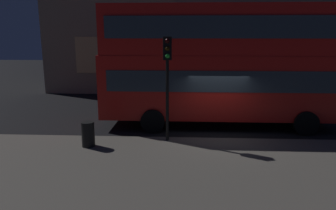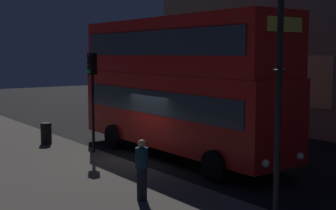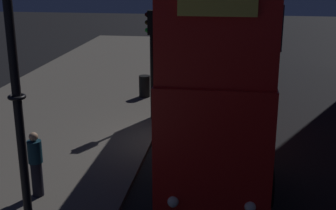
{
  "view_description": "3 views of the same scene",
  "coord_description": "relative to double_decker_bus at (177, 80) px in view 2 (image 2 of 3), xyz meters",
  "views": [
    {
      "loc": [
        -1.43,
        -12.64,
        4.15
      ],
      "look_at": [
        -2.08,
        -0.26,
        1.38
      ],
      "focal_mm": 33.51,
      "sensor_mm": 36.0,
      "label": 1
    },
    {
      "loc": [
        14.57,
        -9.42,
        4.09
      ],
      "look_at": [
        0.2,
        1.12,
        2.11
      ],
      "focal_mm": 49.82,
      "sensor_mm": 36.0,
      "label": 2
    },
    {
      "loc": [
        14.09,
        1.96,
        5.67
      ],
      "look_at": [
        0.18,
        -0.02,
        1.36
      ],
      "focal_mm": 49.62,
      "sensor_mm": 36.0,
      "label": 3
    }
  ],
  "objects": [
    {
      "name": "ground_plane",
      "position": [
        -0.14,
        -1.62,
        -3.04
      ],
      "size": [
        80.0,
        80.0,
        0.0
      ],
      "primitive_type": "plane",
      "color": "black"
    },
    {
      "name": "sidewalk_slab",
      "position": [
        -0.14,
        -6.25,
        -2.98
      ],
      "size": [
        44.0,
        8.13,
        0.12
      ],
      "primitive_type": "cube",
      "color": "#5B564F",
      "rests_on": "ground"
    },
    {
      "name": "double_decker_bus",
      "position": [
        0.0,
        0.0,
        0.0
      ],
      "size": [
        10.71,
        2.82,
        5.42
      ],
      "rotation": [
        0.0,
        0.0,
        0.0
      ],
      "color": "red",
      "rests_on": "ground"
    },
    {
      "name": "traffic_light_near_kerb",
      "position": [
        -2.2,
        -2.57,
        -0.06
      ],
      "size": [
        0.34,
        0.37,
        3.98
      ],
      "rotation": [
        0.0,
        0.0,
        0.09
      ],
      "color": "black",
      "rests_on": "sidewalk_slab"
    },
    {
      "name": "street_lamp",
      "position": [
        7.54,
        -2.91,
        1.14
      ],
      "size": [
        0.47,
        0.47,
        5.71
      ],
      "color": "black",
      "rests_on": "sidewalk_slab"
    },
    {
      "name": "pedestrian",
      "position": [
        4.09,
        -4.34,
        -2.06
      ],
      "size": [
        0.35,
        0.35,
        1.67
      ],
      "rotation": [
        0.0,
        0.0,
        2.35
      ],
      "color": "black",
      "rests_on": "sidewalk_slab"
    },
    {
      "name": "litter_bin",
      "position": [
        -5.09,
        -3.4,
        -2.45
      ],
      "size": [
        0.48,
        0.48,
        0.93
      ],
      "primitive_type": "cylinder",
      "color": "black",
      "rests_on": "sidewalk_slab"
    }
  ]
}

